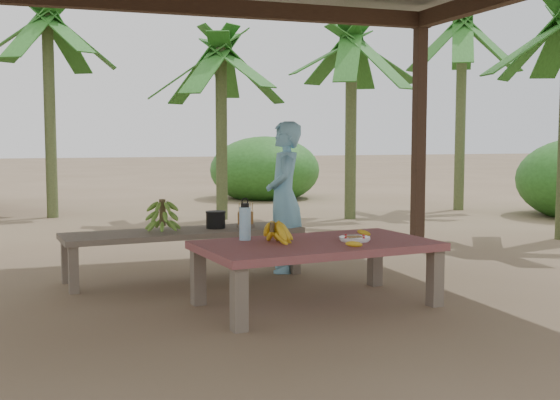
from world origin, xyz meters
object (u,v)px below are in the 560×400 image
object	(u,v)px
cooking_pot	(216,220)
woman	(284,197)
ripe_banana_bunch	(272,232)
bench	(184,236)
water_flask	(245,222)
plate	(355,239)
work_table	(316,250)

from	to	relation	value
cooking_pot	woman	bearing A→B (deg)	-2.56
ripe_banana_bunch	bench	bearing A→B (deg)	107.41
water_flask	bench	bearing A→B (deg)	103.65
ripe_banana_bunch	plate	world-z (taller)	ripe_banana_bunch
water_flask	cooking_pot	distance (m)	1.15
ripe_banana_bunch	water_flask	size ratio (longest dim) A/B	0.86
plate	woman	xyz separation A→B (m)	(-0.07, 1.44, 0.21)
work_table	ripe_banana_bunch	world-z (taller)	ripe_banana_bunch
work_table	bench	bearing A→B (deg)	112.43
plate	water_flask	bearing A→B (deg)	157.51
work_table	cooking_pot	xyz separation A→B (m)	(-0.45, 1.42, 0.09)
ripe_banana_bunch	work_table	bearing A→B (deg)	-8.31
plate	cooking_pot	size ratio (longest dim) A/B	1.34
woman	work_table	bearing A→B (deg)	8.85
bench	plate	world-z (taller)	plate
ripe_banana_bunch	cooking_pot	world-z (taller)	ripe_banana_bunch
bench	ripe_banana_bunch	world-z (taller)	ripe_banana_bunch
work_table	cooking_pot	size ratio (longest dim) A/B	10.52
bench	water_flask	bearing A→B (deg)	-81.53
plate	water_flask	distance (m)	0.87
bench	cooking_pot	world-z (taller)	cooking_pot
plate	water_flask	size ratio (longest dim) A/B	0.73
ripe_banana_bunch	water_flask	bearing A→B (deg)	123.14
woman	ripe_banana_bunch	bearing A→B (deg)	-4.93
water_flask	plate	bearing A→B (deg)	-22.49
ripe_banana_bunch	cooking_pot	size ratio (longest dim) A/B	1.60
bench	ripe_banana_bunch	distance (m)	1.40
work_table	woman	xyz separation A→B (m)	(0.23, 1.39, 0.29)
water_flask	cooking_pot	xyz separation A→B (m)	(0.05, 1.14, -0.11)
bench	woman	distance (m)	1.04
work_table	cooking_pot	world-z (taller)	cooking_pot
ripe_banana_bunch	plate	size ratio (longest dim) A/B	1.19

